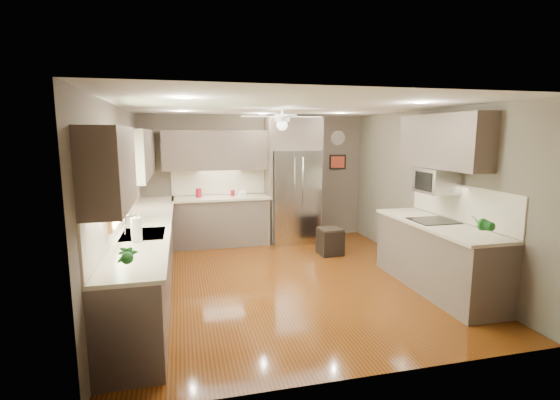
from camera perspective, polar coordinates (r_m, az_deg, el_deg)
name	(u,v)px	position (r m, az deg, el deg)	size (l,w,h in m)	color
floor	(287,280)	(6.10, 0.96, -11.20)	(5.00, 5.00, 0.00)	#492209
ceiling	(287,107)	(5.72, 1.03, 12.96)	(5.00, 5.00, 0.00)	white
wall_back	(256,178)	(8.20, -3.45, 3.08)	(4.50, 4.50, 0.00)	brown
wall_front	(363,241)	(3.47, 11.60, -5.64)	(4.50, 4.50, 0.00)	brown
wall_left	(119,203)	(5.65, -21.66, -0.36)	(5.00, 5.00, 0.00)	brown
wall_right	(427,191)	(6.71, 19.93, 1.16)	(5.00, 5.00, 0.00)	brown
canister_a	(199,193)	(7.85, -11.37, 0.95)	(0.11, 0.11, 0.18)	maroon
canister_d	(233,193)	(7.90, -6.68, 0.97)	(0.08, 0.08, 0.12)	maroon
soap_bottle	(135,217)	(5.78, -19.71, -2.28)	(0.08, 0.08, 0.18)	white
potted_plant_left	(126,255)	(3.74, -20.79, -7.26)	(0.17, 0.12, 0.33)	#1C6221
potted_plant_right	(481,224)	(5.23, 26.41, -3.02)	(0.18, 0.15, 0.33)	#1C6221
bowl	(243,195)	(7.86, -5.21, 0.68)	(0.19, 0.19, 0.05)	beige
left_run	(147,255)	(5.93, -18.17, -7.34)	(0.65, 4.70, 1.45)	#4F433A
back_run	(222,220)	(7.93, -8.18, -2.81)	(1.85, 0.65, 1.45)	#4F433A
uppers	(228,151)	(6.28, -7.26, 6.83)	(4.50, 4.70, 0.95)	#4F433A
window	(114,184)	(5.11, -22.28, 2.05)	(0.05, 1.12, 0.92)	#BFF2B2
sink	(143,236)	(5.19, -18.69, -4.87)	(0.50, 0.70, 0.32)	silver
refrigerator	(294,182)	(8.03, 1.92, 2.52)	(1.06, 0.75, 2.45)	silver
right_run	(437,255)	(6.04, 21.18, -7.20)	(0.70, 2.20, 1.45)	#4F433A
microwave	(436,181)	(6.10, 21.14, 2.52)	(0.43, 0.55, 0.34)	silver
ceiling_fan	(282,120)	(6.01, 0.28, 11.18)	(1.18, 1.18, 0.32)	white
recessed_lights	(278,109)	(6.10, -0.32, 12.68)	(2.84, 3.14, 0.01)	white
wall_clock	(338,138)	(8.62, 8.17, 8.63)	(0.30, 0.03, 0.30)	white
framed_print	(338,162)	(8.64, 8.10, 5.31)	(0.36, 0.03, 0.30)	black
stool	(330,241)	(7.33, 7.05, -5.78)	(0.42, 0.42, 0.47)	black
paper_towel	(136,230)	(4.79, -19.55, -3.95)	(0.12, 0.12, 0.29)	white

